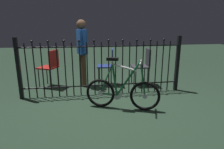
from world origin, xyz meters
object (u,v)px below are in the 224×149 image
object	(u,v)px
chair_charcoal	(143,63)
person_visitor	(82,48)
chair_navy	(108,63)
chair_red	(50,65)
bicycle	(122,92)

from	to	relation	value
chair_charcoal	person_visitor	xyz separation A→B (m)	(-1.48, 0.14, 0.40)
chair_navy	chair_red	bearing A→B (deg)	178.25
bicycle	chair_charcoal	bearing A→B (deg)	58.34
chair_red	chair_navy	bearing A→B (deg)	-1.75
chair_navy	chair_charcoal	world-z (taller)	chair_navy
chair_red	chair_charcoal	bearing A→B (deg)	-5.01
chair_navy	chair_red	world-z (taller)	chair_navy
bicycle	chair_red	bearing A→B (deg)	133.52
bicycle	person_visitor	distance (m)	1.72
bicycle	chair_charcoal	size ratio (longest dim) A/B	1.41
chair_navy	person_visitor	xyz separation A→B (m)	(-0.63, -0.01, 0.40)
bicycle	chair_charcoal	xyz separation A→B (m)	(0.81, 1.31, 0.23)
person_visitor	chair_red	bearing A→B (deg)	176.05
bicycle	chair_red	size ratio (longest dim) A/B	1.42
chair_navy	chair_charcoal	bearing A→B (deg)	-10.23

